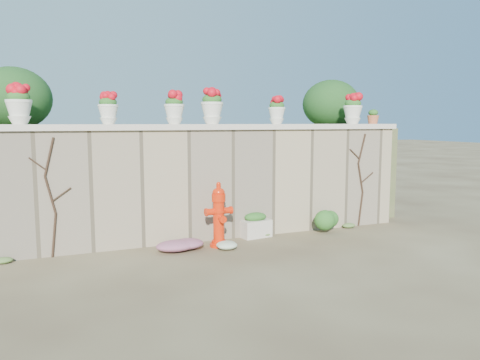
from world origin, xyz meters
name	(u,v)px	position (x,y,z in m)	size (l,w,h in m)	color
ground	(248,265)	(0.00, 0.00, 0.00)	(80.00, 80.00, 0.00)	#4D3A26
stone_wall	(208,185)	(0.00, 1.80, 1.00)	(8.00, 0.40, 2.00)	gray
wall_cap	(208,127)	(0.00, 1.80, 2.05)	(8.10, 0.52, 0.10)	beige
raised_fill	(166,169)	(0.00, 5.00, 1.00)	(9.00, 6.00, 2.00)	#384C23
back_shrub_left	(13,98)	(-3.20, 3.00, 2.55)	(1.30, 1.30, 1.10)	#143814
back_shrub_right	(331,104)	(3.40, 3.00, 2.55)	(1.30, 1.30, 1.10)	#143814
vine_left	(51,196)	(-2.67, 1.58, 0.99)	(0.60, 0.04, 1.91)	black
vine_right	(361,178)	(3.23, 1.58, 0.99)	(0.60, 0.04, 1.91)	black
fire_hydrant	(219,215)	(-0.03, 1.18, 0.56)	(0.48, 0.34, 1.11)	red
planter_box	(255,226)	(0.84, 1.55, 0.21)	(0.60, 0.40, 0.46)	beige
green_shrub	(326,218)	(2.26, 1.36, 0.29)	(0.61, 0.55, 0.58)	#1E5119
magenta_clump	(177,244)	(-0.76, 1.20, 0.12)	(0.90, 0.60, 0.24)	#C72793
white_flowers	(229,244)	(0.07, 0.94, 0.08)	(0.46, 0.37, 0.17)	white
urn_pot_0	(19,105)	(-3.07, 1.80, 2.40)	(0.39, 0.39, 0.61)	silver
urn_pot_1	(108,109)	(-1.73, 1.80, 2.36)	(0.33, 0.33, 0.52)	silver
urn_pot_2	(174,108)	(-0.61, 1.80, 2.38)	(0.36, 0.36, 0.56)	silver
urn_pot_3	(212,107)	(0.08, 1.80, 2.41)	(0.40, 0.40, 0.63)	silver
urn_pot_4	(277,111)	(1.39, 1.80, 2.35)	(0.33, 0.33, 0.51)	silver
urn_pot_5	(353,109)	(3.13, 1.80, 2.40)	(0.38, 0.38, 0.60)	silver
terracotta_pot	(373,117)	(3.65, 1.80, 2.24)	(0.24, 0.24, 0.29)	#AC5834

